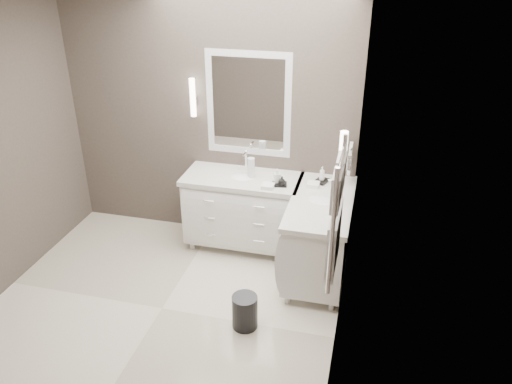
% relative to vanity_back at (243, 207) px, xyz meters
% --- Properties ---
extents(floor, '(3.20, 3.00, 0.01)m').
position_rel_vanity_back_xyz_m(floor, '(-0.45, -1.23, -0.49)').
color(floor, white).
rests_on(floor, ground).
extents(wall_back, '(3.20, 0.01, 2.70)m').
position_rel_vanity_back_xyz_m(wall_back, '(-0.45, 0.28, 0.86)').
color(wall_back, '#4A413B').
rests_on(wall_back, floor).
extents(wall_front, '(3.20, 0.01, 2.70)m').
position_rel_vanity_back_xyz_m(wall_front, '(-0.45, -2.73, 0.86)').
color(wall_front, '#4A413B').
rests_on(wall_front, floor).
extents(wall_right, '(0.01, 3.00, 2.70)m').
position_rel_vanity_back_xyz_m(wall_right, '(1.15, -1.23, 0.86)').
color(wall_right, '#4A413B').
rests_on(wall_right, floor).
extents(vanity_back, '(1.24, 0.59, 0.97)m').
position_rel_vanity_back_xyz_m(vanity_back, '(0.00, 0.00, 0.00)').
color(vanity_back, white).
rests_on(vanity_back, floor).
extents(vanity_right, '(0.59, 1.24, 0.97)m').
position_rel_vanity_back_xyz_m(vanity_right, '(0.88, -0.33, 0.00)').
color(vanity_right, white).
rests_on(vanity_right, floor).
extents(mirror_back, '(0.90, 0.02, 1.10)m').
position_rel_vanity_back_xyz_m(mirror_back, '(-0.00, 0.26, 1.06)').
color(mirror_back, white).
rests_on(mirror_back, wall_back).
extents(mirror_right, '(0.02, 0.90, 1.10)m').
position_rel_vanity_back_xyz_m(mirror_right, '(1.14, -0.43, 1.06)').
color(mirror_right, white).
rests_on(mirror_right, wall_right).
extents(sconce_back, '(0.06, 0.06, 0.40)m').
position_rel_vanity_back_xyz_m(sconce_back, '(-0.58, 0.20, 1.11)').
color(sconce_back, white).
rests_on(sconce_back, wall_back).
extents(sconce_right, '(0.06, 0.06, 0.40)m').
position_rel_vanity_back_xyz_m(sconce_right, '(1.08, -1.01, 1.11)').
color(sconce_right, white).
rests_on(sconce_right, wall_right).
extents(towel_bar_corner, '(0.03, 0.22, 0.30)m').
position_rel_vanity_back_xyz_m(towel_bar_corner, '(1.09, 0.13, 0.63)').
color(towel_bar_corner, white).
rests_on(towel_bar_corner, wall_right).
extents(towel_ladder, '(0.06, 0.58, 0.90)m').
position_rel_vanity_back_xyz_m(towel_ladder, '(1.10, -1.63, 0.91)').
color(towel_ladder, white).
rests_on(towel_ladder, wall_right).
extents(waste_bin, '(0.29, 0.29, 0.32)m').
position_rel_vanity_back_xyz_m(waste_bin, '(0.36, -1.26, -0.33)').
color(waste_bin, black).
rests_on(waste_bin, floor).
extents(amenity_tray_back, '(0.16, 0.13, 0.02)m').
position_rel_vanity_back_xyz_m(amenity_tray_back, '(0.42, -0.11, 0.38)').
color(amenity_tray_back, black).
rests_on(amenity_tray_back, vanity_back).
extents(amenity_tray_right, '(0.16, 0.18, 0.02)m').
position_rel_vanity_back_xyz_m(amenity_tray_right, '(0.82, 0.07, 0.38)').
color(amenity_tray_right, black).
rests_on(amenity_tray_right, vanity_right).
extents(water_bottle, '(0.09, 0.09, 0.21)m').
position_rel_vanity_back_xyz_m(water_bottle, '(0.09, 0.01, 0.47)').
color(water_bottle, silver).
rests_on(water_bottle, vanity_back).
extents(soap_bottle_a, '(0.09, 0.09, 0.14)m').
position_rel_vanity_back_xyz_m(soap_bottle_a, '(0.39, -0.09, 0.46)').
color(soap_bottle_a, white).
rests_on(soap_bottle_a, amenity_tray_back).
extents(soap_bottle_b, '(0.08, 0.08, 0.09)m').
position_rel_vanity_back_xyz_m(soap_bottle_b, '(0.45, -0.14, 0.43)').
color(soap_bottle_b, black).
rests_on(soap_bottle_b, amenity_tray_back).
extents(soap_bottle_c, '(0.07, 0.07, 0.15)m').
position_rel_vanity_back_xyz_m(soap_bottle_c, '(0.82, 0.07, 0.46)').
color(soap_bottle_c, white).
rests_on(soap_bottle_c, amenity_tray_right).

